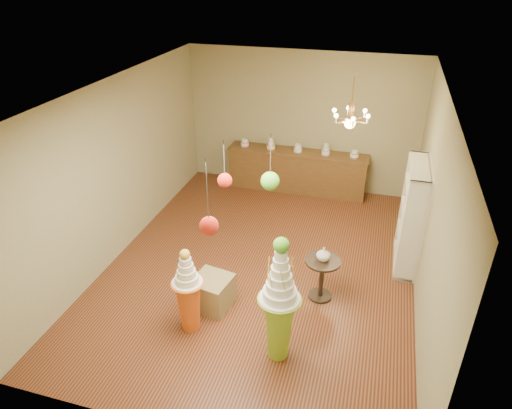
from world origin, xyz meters
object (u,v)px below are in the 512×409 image
(sideboard, at_px, (297,170))
(round_table, at_px, (322,273))
(pedestal_green, at_px, (279,312))
(pedestal_orange, at_px, (189,298))

(sideboard, xyz_separation_m, round_table, (1.09, -3.50, -0.03))
(pedestal_green, distance_m, round_table, 1.38)
(pedestal_green, height_order, pedestal_orange, pedestal_green)
(pedestal_orange, bearing_deg, round_table, 34.94)
(pedestal_orange, height_order, round_table, pedestal_orange)
(round_table, bearing_deg, pedestal_green, -105.34)
(pedestal_green, xyz_separation_m, pedestal_orange, (-1.30, 0.14, -0.20))
(pedestal_green, distance_m, pedestal_orange, 1.33)
(pedestal_orange, relative_size, sideboard, 0.44)
(pedestal_green, height_order, round_table, pedestal_green)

